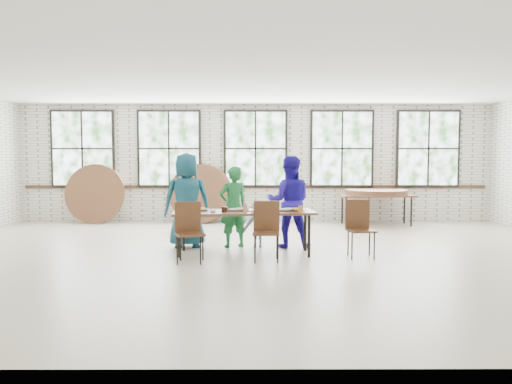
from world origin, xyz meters
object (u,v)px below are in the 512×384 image
dining_table (244,214)px  storage_table (376,197)px  chair_near_left (189,227)px  chair_near_right (266,226)px

dining_table → storage_table: (3.16, 3.67, -0.00)m
chair_near_left → storage_table: (4.02, 4.28, 0.13)m
chair_near_left → chair_near_right: same height
dining_table → chair_near_right: chair_near_right is taller
storage_table → chair_near_left: bearing=-137.0°
dining_table → chair_near_right: (0.37, -0.50, -0.13)m
chair_near_left → storage_table: size_ratio=0.51×
chair_near_right → storage_table: (2.79, 4.16, 0.13)m
chair_near_left → chair_near_right: bearing=-12.6°
chair_near_right → storage_table: bearing=59.5°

